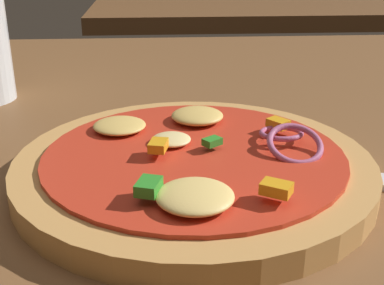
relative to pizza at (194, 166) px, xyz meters
The scene contains 3 objects.
dining_table 0.05m from the pizza, 149.51° to the left, with size 1.27×1.00×0.04m.
pizza is the anchor object (origin of this frame).
background_table 1.04m from the pizza, 79.15° to the left, with size 0.75×0.58×0.04m.
Camera 1 is at (0.01, -0.34, 0.20)m, focal length 48.01 mm.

